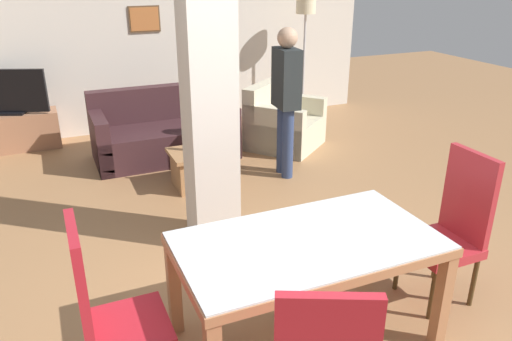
% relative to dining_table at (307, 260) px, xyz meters
% --- Properties ---
extents(ground_plane, '(18.00, 18.00, 0.00)m').
position_rel_dining_table_xyz_m(ground_plane, '(0.00, 0.00, -0.60)').
color(ground_plane, '#9D7047').
extents(back_wall, '(7.20, 0.09, 2.70)m').
position_rel_dining_table_xyz_m(back_wall, '(0.00, 5.05, 0.75)').
color(back_wall, silver).
rests_on(back_wall, ground_plane).
extents(divider_pillar, '(0.40, 0.34, 2.70)m').
position_rel_dining_table_xyz_m(divider_pillar, '(-0.13, 1.48, 0.75)').
color(divider_pillar, silver).
rests_on(divider_pillar, ground_plane).
extents(dining_table, '(1.64, 0.91, 0.75)m').
position_rel_dining_table_xyz_m(dining_table, '(0.00, 0.00, 0.00)').
color(dining_table, '#A66C46').
rests_on(dining_table, ground_plane).
extents(dining_chair_head_left, '(0.46, 0.46, 1.14)m').
position_rel_dining_table_xyz_m(dining_chair_head_left, '(-1.23, 0.00, -0.01)').
color(dining_chair_head_left, '#A91C27').
rests_on(dining_chair_head_left, ground_plane).
extents(dining_chair_head_right, '(0.46, 0.46, 1.14)m').
position_rel_dining_table_xyz_m(dining_chair_head_right, '(1.19, 0.00, -0.01)').
color(dining_chair_head_right, '#AB252D').
rests_on(dining_chair_head_right, ground_plane).
extents(sofa, '(1.76, 0.88, 0.86)m').
position_rel_dining_table_xyz_m(sofa, '(-0.03, 3.73, -0.30)').
color(sofa, '#3B2124').
rests_on(sofa, ground_plane).
extents(armchair, '(1.22, 1.22, 0.84)m').
position_rel_dining_table_xyz_m(armchair, '(1.54, 3.47, -0.31)').
color(armchair, beige).
rests_on(armchair, ground_plane).
extents(coffee_table, '(0.55, 0.52, 0.42)m').
position_rel_dining_table_xyz_m(coffee_table, '(0.06, 2.64, -0.38)').
color(coffee_table, '#A57448').
rests_on(coffee_table, ground_plane).
extents(bottle, '(0.07, 0.07, 0.29)m').
position_rel_dining_table_xyz_m(bottle, '(0.02, 2.71, -0.07)').
color(bottle, '#B2B7BC').
rests_on(bottle, coffee_table).
extents(tv_stand, '(1.18, 0.40, 0.50)m').
position_rel_dining_table_xyz_m(tv_stand, '(-1.84, 4.77, -0.35)').
color(tv_stand, '#A56D4D').
rests_on(tv_stand, ground_plane).
extents(tv_screen, '(1.03, 0.44, 0.59)m').
position_rel_dining_table_xyz_m(tv_screen, '(-1.84, 4.77, 0.19)').
color(tv_screen, black).
rests_on(tv_screen, tv_stand).
extents(floor_lamp, '(0.29, 0.29, 1.85)m').
position_rel_dining_table_xyz_m(floor_lamp, '(2.42, 4.53, 0.95)').
color(floor_lamp, '#B7B7BC').
rests_on(floor_lamp, ground_plane).
extents(standing_person, '(0.25, 0.40, 1.70)m').
position_rel_dining_table_xyz_m(standing_person, '(1.12, 2.56, 0.39)').
color(standing_person, navy).
rests_on(standing_person, ground_plane).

